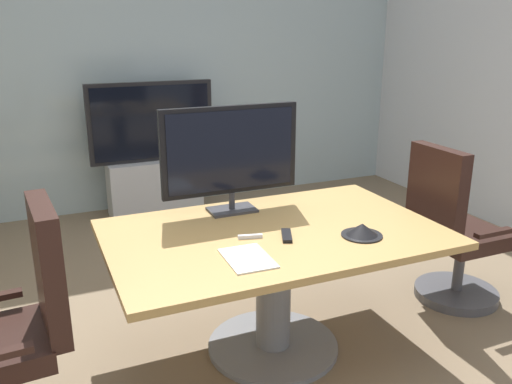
{
  "coord_description": "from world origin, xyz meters",
  "views": [
    {
      "loc": [
        -1.15,
        -2.55,
        1.81
      ],
      "look_at": [
        0.02,
        0.14,
        0.89
      ],
      "focal_mm": 37.26,
      "sensor_mm": 36.0,
      "label": 1
    }
  ],
  "objects": [
    {
      "name": "ground_plane",
      "position": [
        0.0,
        0.0,
        0.0
      ],
      "size": [
        6.74,
        6.74,
        0.0
      ],
      "primitive_type": "plane",
      "color": "#7A664C"
    },
    {
      "name": "wall_back_glass_partition",
      "position": [
        0.0,
        2.85,
        1.45
      ],
      "size": [
        5.74,
        0.1,
        2.9
      ],
      "primitive_type": "cube",
      "color": "#9EB2B7",
      "rests_on": "ground"
    },
    {
      "name": "conference_table",
      "position": [
        0.02,
        -0.11,
        0.54
      ],
      "size": [
        1.81,
        1.15,
        0.74
      ],
      "color": "#B2894C",
      "rests_on": "ground"
    },
    {
      "name": "office_chair_left",
      "position": [
        -1.32,
        -0.25,
        0.46
      ],
      "size": [
        0.61,
        0.59,
        1.09
      ],
      "rotation": [
        0.0,
        0.0,
        -1.5
      ],
      "color": "#4C4C51",
      "rests_on": "ground"
    },
    {
      "name": "office_chair_right",
      "position": [
        1.35,
        -0.06,
        0.46
      ],
      "size": [
        0.6,
        0.57,
        1.09
      ],
      "rotation": [
        0.0,
        0.0,
        1.57
      ],
      "color": "#4C4C51",
      "rests_on": "ground"
    },
    {
      "name": "tv_monitor",
      "position": [
        -0.08,
        0.29,
        1.1
      ],
      "size": [
        0.84,
        0.18,
        0.64
      ],
      "color": "#333338",
      "rests_on": "conference_table"
    },
    {
      "name": "wall_display_unit",
      "position": [
        -0.06,
        2.5,
        0.44
      ],
      "size": [
        1.2,
        0.36,
        1.31
      ],
      "color": "#B7BABC",
      "rests_on": "ground"
    },
    {
      "name": "conference_phone",
      "position": [
        0.41,
        -0.36,
        0.77
      ],
      "size": [
        0.22,
        0.22,
        0.07
      ],
      "color": "black",
      "rests_on": "conference_table"
    },
    {
      "name": "remote_control",
      "position": [
        0.04,
        -0.22,
        0.75
      ],
      "size": [
        0.11,
        0.18,
        0.02
      ],
      "primitive_type": "cube",
      "rotation": [
        0.0,
        0.0,
        -0.4
      ],
      "color": "black",
      "rests_on": "conference_table"
    },
    {
      "name": "whiteboard_marker",
      "position": [
        -0.15,
        -0.16,
        0.75
      ],
      "size": [
        0.13,
        0.05,
        0.02
      ],
      "primitive_type": "cube",
      "rotation": [
        0.0,
        0.0,
        -0.24
      ],
      "color": "silver",
      "rests_on": "conference_table"
    },
    {
      "name": "paper_notepad",
      "position": [
        -0.26,
        -0.39,
        0.74
      ],
      "size": [
        0.22,
        0.31,
        0.01
      ],
      "primitive_type": "cube",
      "rotation": [
        0.0,
        0.0,
        -0.03
      ],
      "color": "white",
      "rests_on": "conference_table"
    }
  ]
}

